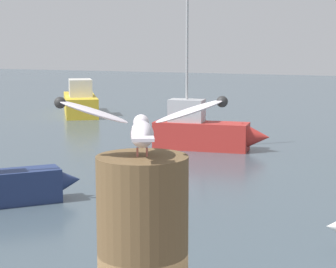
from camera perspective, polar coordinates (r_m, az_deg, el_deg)
seagull at (r=2.24m, az=-2.53°, el=0.93°), size 0.61×0.40×0.23m
boat_red at (r=18.54m, az=3.89°, el=0.22°), size 3.69×1.35×4.62m
boat_yellow at (r=28.58m, az=-8.52°, el=3.15°), size 4.22×5.32×1.81m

